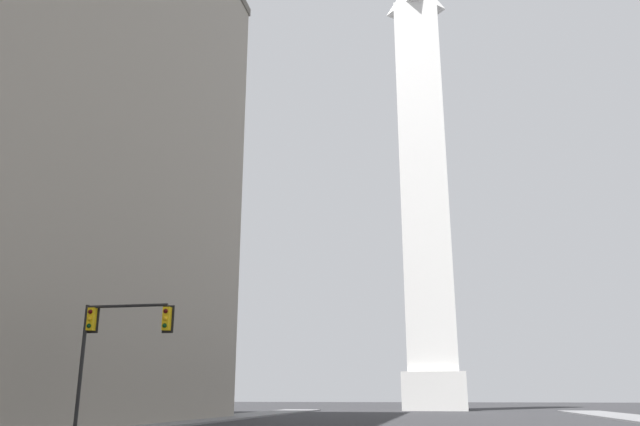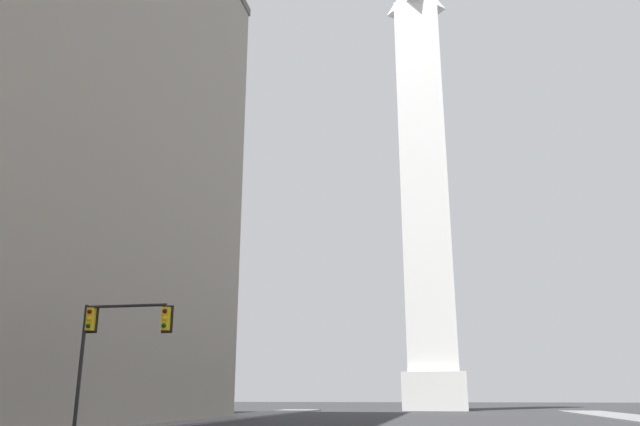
# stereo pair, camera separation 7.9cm
# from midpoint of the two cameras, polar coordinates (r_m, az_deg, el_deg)

# --- Properties ---
(obelisk) EXTENTS (8.64, 8.64, 70.81)m
(obelisk) POSITION_cam_midpoint_polar(r_m,az_deg,el_deg) (96.94, 9.53, 3.26)
(obelisk) COLOR silver
(obelisk) RESTS_ON ground_plane
(traffic_light_mid_left) EXTENTS (4.72, 0.50, 6.26)m
(traffic_light_mid_left) POSITION_cam_midpoint_polar(r_m,az_deg,el_deg) (32.21, -18.44, -10.57)
(traffic_light_mid_left) COLOR black
(traffic_light_mid_left) RESTS_ON ground_plane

